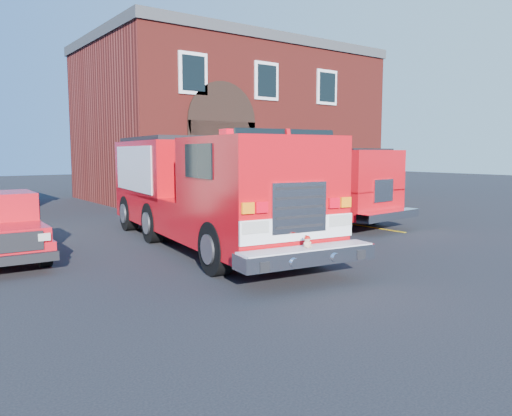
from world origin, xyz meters
TOP-DOWN VIEW (x-y plane):
  - ground at (0.00, 0.00)m, footprint 100.00×100.00m
  - parking_stripe_near at (6.50, 1.00)m, footprint 0.12×3.00m
  - parking_stripe_mid at (6.50, 4.00)m, footprint 0.12×3.00m
  - parking_stripe_far at (6.50, 7.00)m, footprint 0.12×3.00m
  - fire_station at (8.99, 13.98)m, footprint 15.20×10.20m
  - fire_engine at (0.16, 1.50)m, footprint 3.99×10.30m
  - secondary_truck at (5.57, 4.31)m, footprint 3.59×9.09m

SIDE VIEW (x-z plane):
  - ground at x=0.00m, z-range 0.00..0.00m
  - parking_stripe_near at x=6.50m, z-range 0.00..0.01m
  - parking_stripe_mid at x=6.50m, z-range 0.00..0.01m
  - parking_stripe_far at x=6.50m, z-range 0.00..0.01m
  - secondary_truck at x=5.57m, z-range 0.13..3.01m
  - fire_engine at x=0.16m, z-range 0.06..3.15m
  - fire_station at x=8.99m, z-range 0.03..8.48m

